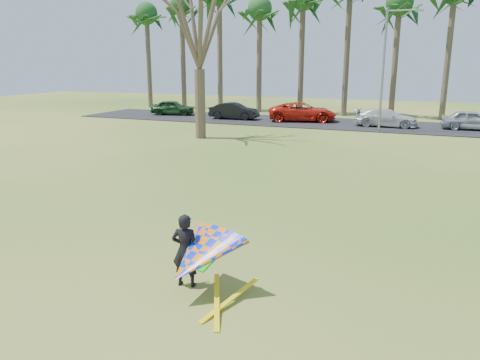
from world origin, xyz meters
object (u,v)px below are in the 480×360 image
at_px(car_2, 303,112).
at_px(kite_flyer, 198,255).
at_px(car_1, 234,111).
at_px(bare_tree_left, 198,22).
at_px(streetlight, 386,64).
at_px(car_0, 173,107).
at_px(car_4, 472,120).
at_px(car_3, 386,118).

distance_m(car_2, kite_flyer, 28.86).
bearing_deg(car_2, car_1, 83.29).
distance_m(bare_tree_left, streetlight, 12.58).
height_order(bare_tree_left, car_0, bare_tree_left).
bearing_deg(bare_tree_left, streetlight, 34.57).
distance_m(car_0, kite_flyer, 33.22).
relative_size(car_2, car_4, 1.35).
xyz_separation_m(car_1, kite_flyer, (10.94, -27.58, 0.12)).
relative_size(car_1, kite_flyer, 1.69).
bearing_deg(kite_flyer, bare_tree_left, 116.87).
bearing_deg(car_0, car_1, -111.26).
relative_size(bare_tree_left, streetlight, 1.21).
bearing_deg(car_3, car_4, -84.34).
height_order(car_0, car_1, car_1).
height_order(car_3, car_4, car_4).
xyz_separation_m(car_2, car_4, (12.05, -0.29, -0.07)).
xyz_separation_m(streetlight, car_1, (-11.92, 2.46, -3.74)).
distance_m(bare_tree_left, car_2, 12.52).
height_order(car_2, kite_flyer, kite_flyer).
bearing_deg(kite_flyer, car_3, 87.85).
bearing_deg(bare_tree_left, car_2, 69.69).
bearing_deg(car_0, streetlight, -113.93).
xyz_separation_m(car_1, car_3, (11.97, -0.02, -0.02)).
distance_m(car_1, car_4, 17.61).
relative_size(car_4, kite_flyer, 1.65).
bearing_deg(car_4, car_0, 87.95).
xyz_separation_m(streetlight, car_3, (0.05, 2.45, -3.76)).
bearing_deg(streetlight, car_3, 88.75).
xyz_separation_m(streetlight, car_4, (5.68, 2.95, -3.73)).
xyz_separation_m(car_4, kite_flyer, (-6.66, -28.06, 0.11)).
xyz_separation_m(streetlight, kite_flyer, (-0.98, -25.11, -3.62)).
xyz_separation_m(bare_tree_left, car_2, (3.79, 10.24, -6.12)).
xyz_separation_m(bare_tree_left, streetlight, (10.16, 7.00, -2.45)).
height_order(streetlight, car_3, streetlight).
height_order(bare_tree_left, car_2, bare_tree_left).
bearing_deg(streetlight, car_4, 27.44).
relative_size(car_1, car_2, 0.76).
distance_m(car_0, car_4, 23.87).
height_order(car_3, kite_flyer, kite_flyer).
distance_m(car_0, car_2, 11.81).
distance_m(car_1, car_3, 11.97).
height_order(car_0, car_2, car_2).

